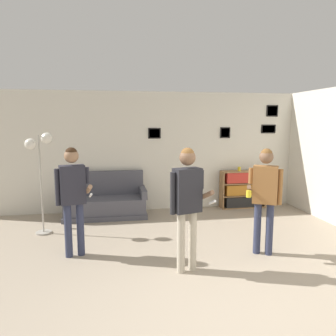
{
  "coord_description": "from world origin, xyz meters",
  "views": [
    {
      "loc": [
        -1.12,
        -2.87,
        2.03
      ],
      "look_at": [
        -0.24,
        2.27,
        1.29
      ],
      "focal_mm": 35.0,
      "sensor_mm": 36.0,
      "label": 1
    }
  ],
  "objects_px": {
    "couch": "(105,202)",
    "person_player_foreground_left": "(73,190)",
    "person_player_foreground_center": "(187,196)",
    "person_watcher_holding_cup": "(265,190)",
    "drinking_cup": "(239,169)",
    "bottle_on_floor": "(68,223)",
    "bookshelf": "(243,189)",
    "floor_lamp": "(40,155)"
  },
  "relations": [
    {
      "from": "bookshelf",
      "to": "person_player_foreground_left",
      "type": "xyz_separation_m",
      "value": [
        -3.63,
        -2.29,
        0.58
      ]
    },
    {
      "from": "person_player_foreground_center",
      "to": "bottle_on_floor",
      "type": "height_order",
      "value": "person_player_foreground_center"
    },
    {
      "from": "floor_lamp",
      "to": "person_player_foreground_center",
      "type": "xyz_separation_m",
      "value": [
        2.25,
        -1.93,
        -0.39
      ]
    },
    {
      "from": "person_player_foreground_center",
      "to": "person_watcher_holding_cup",
      "type": "bearing_deg",
      "value": 16.3
    },
    {
      "from": "bookshelf",
      "to": "person_player_foreground_center",
      "type": "relative_size",
      "value": 0.63
    },
    {
      "from": "person_player_foreground_center",
      "to": "drinking_cup",
      "type": "bearing_deg",
      "value": 57.41
    },
    {
      "from": "person_player_foreground_left",
      "to": "person_player_foreground_center",
      "type": "distance_m",
      "value": 1.75
    },
    {
      "from": "bottle_on_floor",
      "to": "couch",
      "type": "bearing_deg",
      "value": 47.03
    },
    {
      "from": "couch",
      "to": "person_player_foreground_center",
      "type": "bearing_deg",
      "value": -68.38
    },
    {
      "from": "person_player_foreground_left",
      "to": "bottle_on_floor",
      "type": "distance_m",
      "value": 1.65
    },
    {
      "from": "bookshelf",
      "to": "person_player_foreground_center",
      "type": "bearing_deg",
      "value": -123.97
    },
    {
      "from": "couch",
      "to": "person_player_foreground_center",
      "type": "height_order",
      "value": "person_player_foreground_center"
    },
    {
      "from": "bottle_on_floor",
      "to": "person_watcher_holding_cup",
      "type": "bearing_deg",
      "value": -29.32
    },
    {
      "from": "couch",
      "to": "floor_lamp",
      "type": "bearing_deg",
      "value": -139.35
    },
    {
      "from": "bookshelf",
      "to": "person_watcher_holding_cup",
      "type": "xyz_separation_m",
      "value": [
        -0.78,
        -2.69,
        0.56
      ]
    },
    {
      "from": "person_player_foreground_center",
      "to": "floor_lamp",
      "type": "bearing_deg",
      "value": 139.29
    },
    {
      "from": "drinking_cup",
      "to": "couch",
      "type": "bearing_deg",
      "value": -176.47
    },
    {
      "from": "person_player_foreground_left",
      "to": "drinking_cup",
      "type": "bearing_deg",
      "value": 32.97
    },
    {
      "from": "bookshelf",
      "to": "drinking_cup",
      "type": "bearing_deg",
      "value": 179.96
    },
    {
      "from": "person_player_foreground_center",
      "to": "bottle_on_floor",
      "type": "bearing_deg",
      "value": 130.73
    },
    {
      "from": "drinking_cup",
      "to": "bottle_on_floor",
      "type": "bearing_deg",
      "value": -166.14
    },
    {
      "from": "person_player_foreground_center",
      "to": "person_watcher_holding_cup",
      "type": "height_order",
      "value": "person_player_foreground_center"
    },
    {
      "from": "person_player_foreground_left",
      "to": "bookshelf",
      "type": "bearing_deg",
      "value": 32.21
    },
    {
      "from": "person_player_foreground_left",
      "to": "drinking_cup",
      "type": "relative_size",
      "value": 17.55
    },
    {
      "from": "person_player_foreground_left",
      "to": "bottle_on_floor",
      "type": "height_order",
      "value": "person_player_foreground_left"
    },
    {
      "from": "floor_lamp",
      "to": "person_watcher_holding_cup",
      "type": "xyz_separation_m",
      "value": [
        3.53,
        -1.55,
        -0.44
      ]
    },
    {
      "from": "floor_lamp",
      "to": "person_player_foreground_left",
      "type": "bearing_deg",
      "value": -59.26
    },
    {
      "from": "bookshelf",
      "to": "drinking_cup",
      "type": "distance_m",
      "value": 0.5
    },
    {
      "from": "bookshelf",
      "to": "person_player_foreground_left",
      "type": "height_order",
      "value": "person_player_foreground_left"
    },
    {
      "from": "person_player_foreground_center",
      "to": "couch",
      "type": "bearing_deg",
      "value": 111.62
    },
    {
      "from": "person_watcher_holding_cup",
      "to": "drinking_cup",
      "type": "height_order",
      "value": "person_watcher_holding_cup"
    },
    {
      "from": "couch",
      "to": "person_player_foreground_left",
      "type": "bearing_deg",
      "value": -101.35
    },
    {
      "from": "couch",
      "to": "drinking_cup",
      "type": "relative_size",
      "value": 18.38
    },
    {
      "from": "bookshelf",
      "to": "couch",
      "type": "bearing_deg",
      "value": -176.59
    },
    {
      "from": "couch",
      "to": "floor_lamp",
      "type": "xyz_separation_m",
      "value": [
        -1.1,
        -0.95,
        1.13
      ]
    },
    {
      "from": "person_player_foreground_left",
      "to": "drinking_cup",
      "type": "xyz_separation_m",
      "value": [
        3.53,
        2.29,
        -0.09
      ]
    },
    {
      "from": "bookshelf",
      "to": "drinking_cup",
      "type": "xyz_separation_m",
      "value": [
        -0.11,
        0.0,
        0.49
      ]
    },
    {
      "from": "floor_lamp",
      "to": "person_watcher_holding_cup",
      "type": "relative_size",
      "value": 1.12
    },
    {
      "from": "bookshelf",
      "to": "person_watcher_holding_cup",
      "type": "distance_m",
      "value": 2.86
    },
    {
      "from": "person_player_foreground_left",
      "to": "person_player_foreground_center",
      "type": "xyz_separation_m",
      "value": [
        1.56,
        -0.78,
        0.03
      ]
    },
    {
      "from": "person_player_foreground_left",
      "to": "person_player_foreground_center",
      "type": "relative_size",
      "value": 0.98
    },
    {
      "from": "couch",
      "to": "bookshelf",
      "type": "relative_size",
      "value": 1.63
    }
  ]
}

